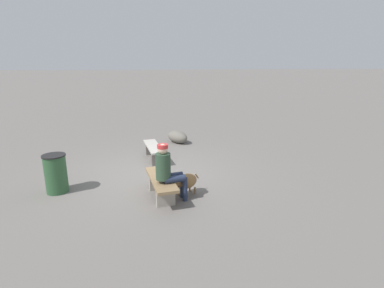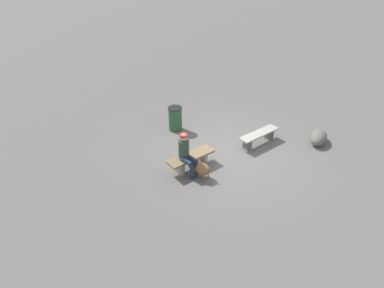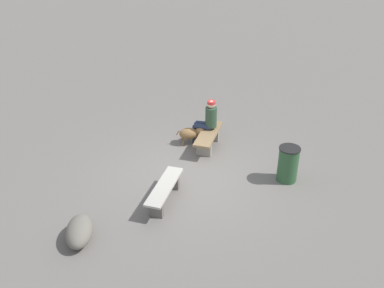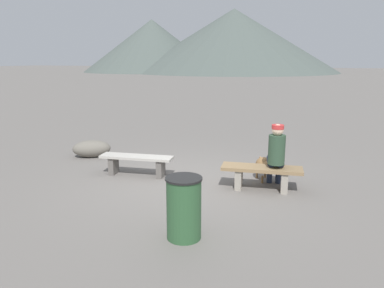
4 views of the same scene
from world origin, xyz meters
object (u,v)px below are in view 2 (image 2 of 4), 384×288
Objects in this scene: seated_person at (186,152)px; boulder at (319,137)px; bench_right at (191,159)px; dog at (199,167)px; trash_bin at (175,119)px; bench_left at (259,136)px.

seated_person reaches higher than boulder.
boulder is (-4.60, 0.84, -0.10)m from bench_right.
bench_right is at bearing -30.43° from dog.
seated_person is 4.92m from boulder.
seated_person reaches higher than trash_bin.
bench_right is at bearing -10.34° from boulder.
bench_right is 0.51m from seated_person.
bench_right is 1.65× the size of boulder.
bench_right is 0.50m from dog.
bench_right is at bearing -161.95° from seated_person.
seated_person reaches higher than dog.
bench_left is 1.69× the size of boulder.
seated_person is 0.60m from dog.
dog is at bearing 112.52° from seated_person.
bench_right reaches higher than boulder.
bench_left and boulder have the same top height.
bench_right is 2.48m from trash_bin.
bench_left is at bearing 172.96° from seated_person.
bench_left is at bearing 173.43° from bench_right.
boulder is (-4.59, 0.34, -0.12)m from dog.
trash_bin is at bearing -113.75° from bench_right.
dog is at bearing -4.24° from boulder.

